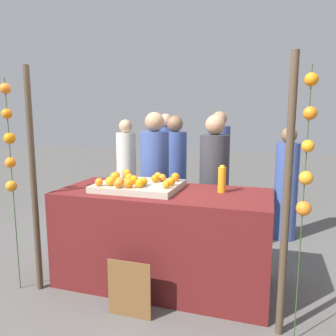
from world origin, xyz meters
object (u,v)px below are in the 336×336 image
(stall_counter, at_px, (163,237))
(orange_1, at_px, (110,181))
(juice_bottle, at_px, (222,180))
(vendor_left, at_px, (155,188))
(vendor_right, at_px, (214,192))
(chalkboard_sign, at_px, (130,290))
(orange_0, at_px, (171,182))

(stall_counter, distance_m, orange_1, 0.76)
(stall_counter, xyz_separation_m, juice_bottle, (0.54, 0.12, 0.59))
(juice_bottle, height_order, vendor_left, vendor_left)
(orange_1, xyz_separation_m, vendor_right, (0.82, 0.96, -0.26))
(vendor_left, bearing_deg, vendor_right, 3.89)
(orange_1, height_order, juice_bottle, juice_bottle)
(juice_bottle, distance_m, vendor_right, 0.74)
(chalkboard_sign, height_order, vendor_right, vendor_right)
(orange_1, distance_m, vendor_left, 0.95)
(stall_counter, relative_size, vendor_left, 1.20)
(chalkboard_sign, relative_size, vendor_left, 0.29)
(orange_1, bearing_deg, chalkboard_sign, -49.36)
(chalkboard_sign, xyz_separation_m, vendor_right, (0.44, 1.41, 0.53))
(orange_0, distance_m, chalkboard_sign, 1.02)
(orange_1, xyz_separation_m, chalkboard_sign, (0.38, -0.45, -0.80))
(stall_counter, height_order, chalkboard_sign, stall_counter)
(vendor_left, bearing_deg, stall_counter, -64.44)
(orange_1, distance_m, chalkboard_sign, 0.99)
(chalkboard_sign, xyz_separation_m, vendor_left, (-0.26, 1.36, 0.55))
(orange_0, height_order, vendor_left, vendor_left)
(vendor_left, height_order, vendor_right, vendor_left)
(orange_1, height_order, chalkboard_sign, orange_1)
(orange_1, relative_size, vendor_left, 0.05)
(stall_counter, distance_m, vendor_left, 0.87)
(stall_counter, distance_m, chalkboard_sign, 0.67)
(orange_1, relative_size, juice_bottle, 0.33)
(stall_counter, bearing_deg, orange_1, -158.81)
(juice_bottle, xyz_separation_m, chalkboard_sign, (-0.62, -0.74, -0.81))
(orange_1, xyz_separation_m, vendor_left, (0.12, 0.91, -0.25))
(stall_counter, xyz_separation_m, orange_1, (-0.47, -0.18, 0.57))
(orange_1, distance_m, vendor_right, 1.29)
(stall_counter, bearing_deg, chalkboard_sign, -97.57)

